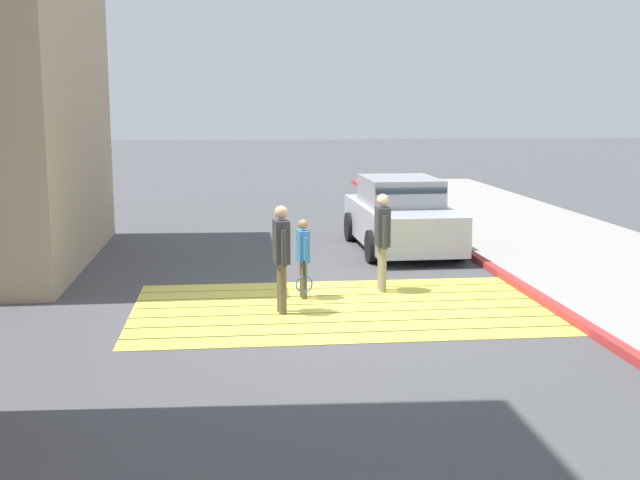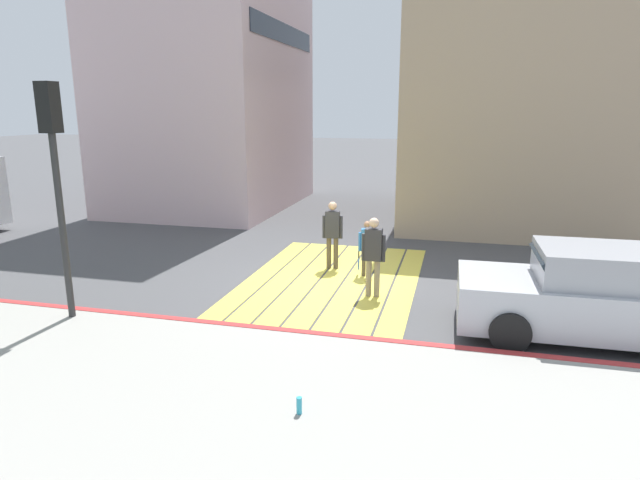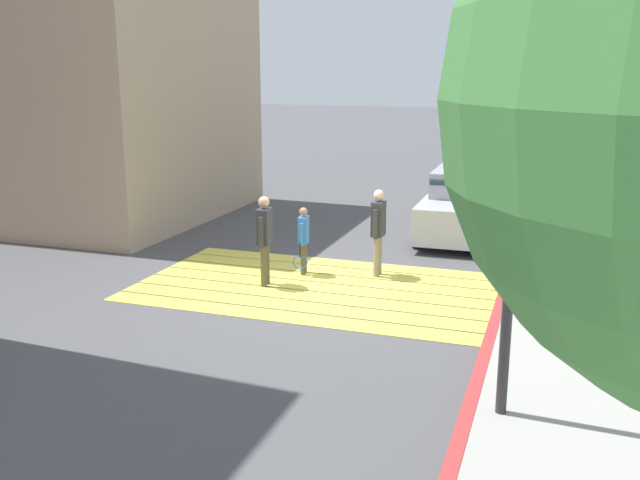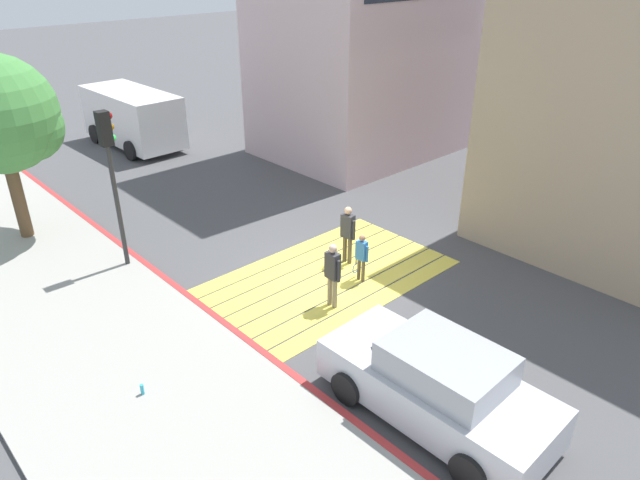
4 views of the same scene
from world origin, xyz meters
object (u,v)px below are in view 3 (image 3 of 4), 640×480
Objects in this scene: pedestrian_adult_trailing at (378,226)px; pedestrian_child_with_racket at (303,237)px; traffic_light_corner at (516,151)px; car_parked_near_curb at (467,205)px; pedestrian_adult_lead at (264,234)px.

pedestrian_adult_trailing is 1.27× the size of pedestrian_child_with_racket.
traffic_light_corner is 3.24× the size of pedestrian_child_with_racket.
pedestrian_adult_lead reaches higher than car_parked_near_curb.
pedestrian_child_with_racket is (1.37, 0.37, -0.23)m from pedestrian_adult_trailing.
traffic_light_corner reaches higher than pedestrian_adult_trailing.
pedestrian_adult_trailing reaches higher than pedestrian_adult_lead.
car_parked_near_curb is at bearing -106.37° from pedestrian_adult_trailing.
pedestrian_child_with_racket is (-0.41, -0.90, -0.22)m from pedestrian_adult_lead.
pedestrian_adult_trailing is at bearing -144.51° from pedestrian_adult_lead.
car_parked_near_curb is 1.02× the size of traffic_light_corner.
traffic_light_corner is 6.13m from pedestrian_adult_trailing.
car_parked_near_curb is at bearing -119.54° from pedestrian_adult_lead.
traffic_light_corner reaches higher than car_parked_near_curb.
pedestrian_child_with_racket is at bearing 59.44° from car_parked_near_curb.
car_parked_near_curb reaches higher than pedestrian_child_with_racket.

